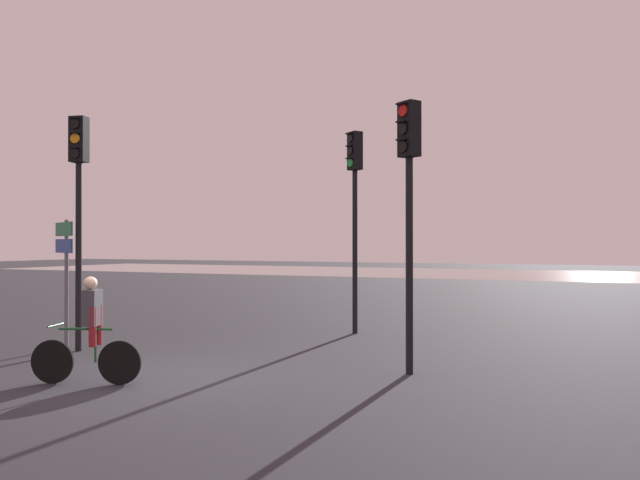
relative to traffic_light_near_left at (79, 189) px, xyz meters
name	(u,v)px	position (x,y,z in m)	size (l,w,h in m)	color
ground_plane	(163,379)	(3.11, -1.38, -3.20)	(120.00, 120.00, 0.00)	#28282D
water_strip	(497,274)	(3.11, 35.95, -3.20)	(80.00, 16.00, 0.01)	gray
traffic_light_near_left	(79,189)	(0.00, 0.00, 0.00)	(0.37, 0.38, 4.62)	black
traffic_light_near_right	(409,184)	(6.56, 0.50, -0.13)	(0.40, 0.42, 4.42)	black
traffic_light_center	(355,194)	(4.14, 4.46, 0.09)	(0.40, 0.42, 4.76)	black
direction_sign_post	(65,260)	(-0.49, 0.14, -1.41)	(0.98, 0.55, 2.60)	slate
cyclist	(90,330)	(2.36, -2.13, -2.38)	(1.63, 0.67, 1.62)	black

